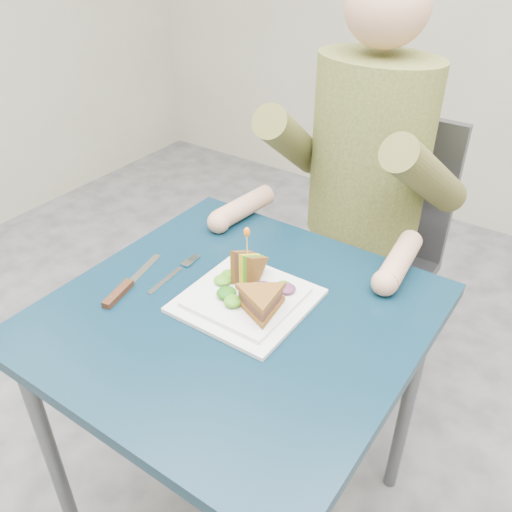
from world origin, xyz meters
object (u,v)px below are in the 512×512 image
Objects in this scene: table at (236,339)px; chair at (370,238)px; fork at (173,274)px; sandwich_upright at (247,268)px; plate at (247,299)px; knife at (123,289)px; sandwich_flat at (261,301)px; diner at (369,139)px.

chair reaches higher than table.
fork is at bearing 173.27° from table.
sandwich_upright is at bearing 107.93° from table.
plate reaches higher than table.
plate is 0.28m from knife.
table is 0.10m from plate.
chair reaches higher than sandwich_flat.
chair reaches higher than plate.
diner is (-0.00, 0.62, 0.26)m from table.
chair reaches higher than fork.
knife is at bearing -109.38° from diner.
knife reaches higher than fork.
sandwich_upright is 0.28m from knife.
knife is (-0.25, -0.81, 0.20)m from chair.
sandwich_flat is 0.26m from fork.
knife is at bearing -153.62° from plate.
fork reaches higher than table.
chair is at bearing 90.00° from table.
fork is (-0.20, 0.02, 0.08)m from table.
sandwich_flat is at bearing -85.36° from chair.
diner is at bearing 90.00° from table.
sandwich_flat is at bearing 17.97° from knife.
sandwich_upright is at bearing 140.53° from sandwich_flat.
sandwich_flat reaches higher than knife.
knife is (-0.25, -0.09, 0.09)m from table.
diner is 0.65m from fork.
table is at bearing -6.73° from fork.
table is 0.16m from sandwich_upright.
sandwich_upright is (-0.03, 0.08, 0.13)m from table.
diner reaches higher than fork.
sandwich_flat is at bearing -2.19° from fork.
knife is at bearing -162.03° from sandwich_flat.
chair is 3.58× the size of plate.
plate is (0.00, -0.58, -0.18)m from diner.
diner reaches higher than table.
sandwich_flat is (0.06, -0.71, 0.23)m from chair.
sandwich_upright reaches higher than knife.
table is at bearing -90.00° from diner.
diner reaches higher than sandwich_flat.
sandwich_flat reaches higher than plate.
sandwich_flat is (0.05, -0.03, 0.04)m from plate.
plate reaches higher than knife.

